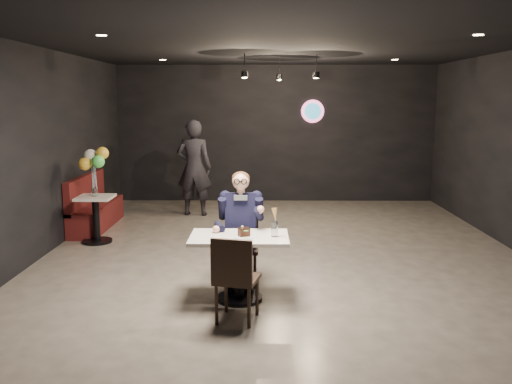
{
  "coord_description": "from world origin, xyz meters",
  "views": [
    {
      "loc": [
        -0.32,
        -7.54,
        2.26
      ],
      "look_at": [
        -0.39,
        -1.05,
        1.15
      ],
      "focal_mm": 38.0,
      "sensor_mm": 36.0,
      "label": 1
    }
  ],
  "objects_px": {
    "passerby": "(194,168)",
    "seated_man": "(241,227)",
    "main_table": "(239,268)",
    "side_table": "(96,222)",
    "balloon_vase": "(95,192)",
    "chair_near": "(237,277)",
    "booth_bench": "(96,202)",
    "chair_far": "(241,248)",
    "sundae_glass": "(275,229)"
  },
  "relations": [
    {
      "from": "sundae_glass",
      "to": "booth_bench",
      "type": "height_order",
      "value": "booth_bench"
    },
    {
      "from": "balloon_vase",
      "to": "passerby",
      "type": "height_order",
      "value": "passerby"
    },
    {
      "from": "booth_bench",
      "to": "side_table",
      "type": "distance_m",
      "value": 1.05
    },
    {
      "from": "main_table",
      "to": "chair_far",
      "type": "bearing_deg",
      "value": 90.0
    },
    {
      "from": "main_table",
      "to": "passerby",
      "type": "xyz_separation_m",
      "value": [
        -1.07,
        4.6,
        0.56
      ]
    },
    {
      "from": "passerby",
      "to": "main_table",
      "type": "bearing_deg",
      "value": 107.21
    },
    {
      "from": "chair_near",
      "to": "sundae_glass",
      "type": "xyz_separation_m",
      "value": [
        0.4,
        0.54,
        0.37
      ]
    },
    {
      "from": "side_table",
      "to": "chair_near",
      "type": "bearing_deg",
      "value": -52.19
    },
    {
      "from": "balloon_vase",
      "to": "chair_near",
      "type": "bearing_deg",
      "value": -52.19
    },
    {
      "from": "main_table",
      "to": "booth_bench",
      "type": "distance_m",
      "value": 4.4
    },
    {
      "from": "passerby",
      "to": "seated_man",
      "type": "bearing_deg",
      "value": 108.91
    },
    {
      "from": "chair_far",
      "to": "seated_man",
      "type": "distance_m",
      "value": 0.26
    },
    {
      "from": "seated_man",
      "to": "passerby",
      "type": "distance_m",
      "value": 4.2
    },
    {
      "from": "chair_near",
      "to": "chair_far",
      "type": "bearing_deg",
      "value": 103.13
    },
    {
      "from": "sundae_glass",
      "to": "seated_man",
      "type": "bearing_deg",
      "value": 124.2
    },
    {
      "from": "chair_far",
      "to": "booth_bench",
      "type": "xyz_separation_m",
      "value": [
        -2.68,
        2.94,
        0.01
      ]
    },
    {
      "from": "chair_far",
      "to": "sundae_glass",
      "type": "distance_m",
      "value": 0.8
    },
    {
      "from": "chair_near",
      "to": "passerby",
      "type": "height_order",
      "value": "passerby"
    },
    {
      "from": "sundae_glass",
      "to": "side_table",
      "type": "xyz_separation_m",
      "value": [
        -2.77,
        2.52,
        -0.49
      ]
    },
    {
      "from": "chair_far",
      "to": "side_table",
      "type": "bearing_deg",
      "value": 140.78
    },
    {
      "from": "chair_far",
      "to": "balloon_vase",
      "type": "xyz_separation_m",
      "value": [
        -2.38,
        1.94,
        0.36
      ]
    },
    {
      "from": "chair_far",
      "to": "side_table",
      "type": "height_order",
      "value": "chair_far"
    },
    {
      "from": "main_table",
      "to": "chair_far",
      "type": "xyz_separation_m",
      "value": [
        0.0,
        0.55,
        0.09
      ]
    },
    {
      "from": "side_table",
      "to": "balloon_vase",
      "type": "distance_m",
      "value": 0.48
    },
    {
      "from": "side_table",
      "to": "passerby",
      "type": "distance_m",
      "value": 2.56
    },
    {
      "from": "balloon_vase",
      "to": "booth_bench",
      "type": "bearing_deg",
      "value": 106.7
    },
    {
      "from": "main_table",
      "to": "booth_bench",
      "type": "height_order",
      "value": "booth_bench"
    },
    {
      "from": "seated_man",
      "to": "sundae_glass",
      "type": "xyz_separation_m",
      "value": [
        0.4,
        -0.58,
        0.11
      ]
    },
    {
      "from": "main_table",
      "to": "side_table",
      "type": "height_order",
      "value": "main_table"
    },
    {
      "from": "sundae_glass",
      "to": "booth_bench",
      "type": "xyz_separation_m",
      "value": [
        -3.07,
        3.52,
        -0.36
      ]
    },
    {
      "from": "side_table",
      "to": "balloon_vase",
      "type": "height_order",
      "value": "balloon_vase"
    },
    {
      "from": "chair_far",
      "to": "balloon_vase",
      "type": "relative_size",
      "value": 6.4
    },
    {
      "from": "sundae_glass",
      "to": "side_table",
      "type": "bearing_deg",
      "value": 137.72
    },
    {
      "from": "main_table",
      "to": "side_table",
      "type": "distance_m",
      "value": 3.44
    },
    {
      "from": "chair_near",
      "to": "booth_bench",
      "type": "distance_m",
      "value": 4.87
    },
    {
      "from": "chair_near",
      "to": "booth_bench",
      "type": "relative_size",
      "value": 0.49
    },
    {
      "from": "sundae_glass",
      "to": "passerby",
      "type": "relative_size",
      "value": 0.09
    },
    {
      "from": "chair_far",
      "to": "chair_near",
      "type": "distance_m",
      "value": 1.12
    },
    {
      "from": "booth_bench",
      "to": "balloon_vase",
      "type": "relative_size",
      "value": 13.12
    },
    {
      "from": "seated_man",
      "to": "chair_far",
      "type": "bearing_deg",
      "value": 0.0
    },
    {
      "from": "sundae_glass",
      "to": "booth_bench",
      "type": "distance_m",
      "value": 4.69
    },
    {
      "from": "balloon_vase",
      "to": "chair_far",
      "type": "bearing_deg",
      "value": -39.22
    },
    {
      "from": "chair_near",
      "to": "passerby",
      "type": "relative_size",
      "value": 0.49
    },
    {
      "from": "chair_near",
      "to": "seated_man",
      "type": "relative_size",
      "value": 0.64
    },
    {
      "from": "seated_man",
      "to": "side_table",
      "type": "distance_m",
      "value": 3.09
    },
    {
      "from": "chair_far",
      "to": "booth_bench",
      "type": "bearing_deg",
      "value": 132.33
    },
    {
      "from": "chair_near",
      "to": "sundae_glass",
      "type": "relative_size",
      "value": 5.45
    },
    {
      "from": "main_table",
      "to": "side_table",
      "type": "relative_size",
      "value": 1.62
    },
    {
      "from": "booth_bench",
      "to": "side_table",
      "type": "bearing_deg",
      "value": -73.3
    },
    {
      "from": "main_table",
      "to": "chair_near",
      "type": "height_order",
      "value": "chair_near"
    }
  ]
}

